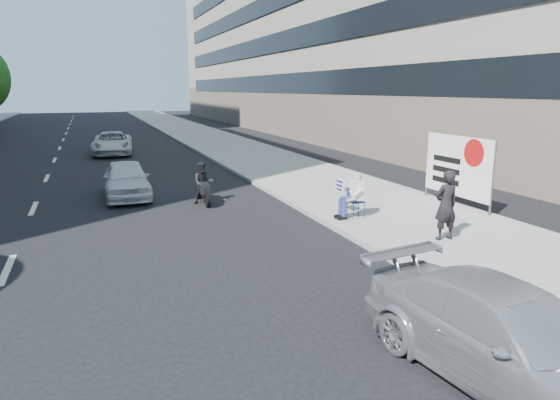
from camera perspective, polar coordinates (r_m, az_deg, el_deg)
name	(u,v)px	position (r m, az deg, el deg)	size (l,w,h in m)	color
ground	(322,262)	(11.25, 4.78, -7.13)	(160.00, 160.00, 0.00)	black
near_sidewalk	(240,150)	(30.98, -4.59, 5.67)	(5.00, 120.00, 0.15)	gray
near_building	(341,17)	(47.23, 6.99, 20.06)	(14.00, 70.00, 20.00)	gray
seated_protester	(353,193)	(14.41, 8.29, 0.79)	(0.83, 1.11, 1.31)	navy
pedestrian_woman	(446,205)	(12.81, 18.43, -0.57)	(0.63, 0.41, 1.73)	black
protest_banner	(458,166)	(16.75, 19.63, 3.67)	(0.08, 3.06, 2.20)	#4C4C4C
parked_sedan	(510,338)	(7.31, 24.82, -14.11)	(1.81, 4.45, 1.29)	#ACAEB3
white_sedan_near	(126,179)	(18.52, -17.14, 2.28)	(1.54, 3.83, 1.31)	silver
white_sedan_far	(112,143)	(31.11, -18.62, 6.17)	(2.19, 4.75, 1.32)	silver
motorcycle	(203,185)	(16.97, -8.78, 1.74)	(0.72, 2.04, 1.42)	black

